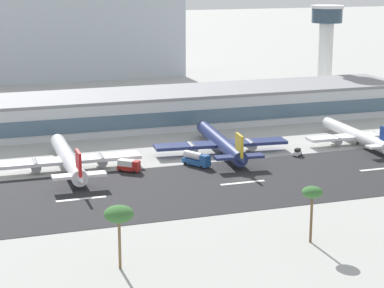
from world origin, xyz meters
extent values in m
plane|color=#A8A8A3|center=(0.00, 0.00, 0.00)|extent=(1400.00, 1400.00, 0.00)
cube|color=#262628|center=(0.00, -2.89, 0.04)|extent=(800.00, 41.80, 0.08)
cube|color=white|center=(-42.00, -2.89, 0.09)|extent=(12.00, 1.20, 0.01)
cube|color=white|center=(-0.66, -2.89, 0.09)|extent=(12.00, 1.20, 0.01)
cube|color=white|center=(39.61, -2.89, 0.09)|extent=(12.00, 1.20, 0.01)
cube|color=silver|center=(4.34, 70.71, 5.32)|extent=(167.26, 28.44, 10.64)
cube|color=#476075|center=(4.34, 56.34, 4.79)|extent=(162.24, 0.30, 4.79)
cube|color=gray|center=(4.34, 70.71, 11.14)|extent=(168.93, 28.73, 1.00)
cylinder|color=silver|center=(78.76, 100.28, 15.55)|extent=(5.98, 5.98, 31.09)
cylinder|color=#2D4251|center=(78.76, 100.28, 34.01)|extent=(12.56, 12.56, 5.83)
cylinder|color=silver|center=(78.76, 100.28, 37.52)|extent=(13.56, 13.56, 1.20)
cube|color=#A8B2BC|center=(-18.46, 186.60, 21.64)|extent=(119.77, 27.01, 43.28)
cylinder|color=white|center=(-40.85, 23.81, 3.21)|extent=(4.60, 41.46, 4.14)
sphere|color=white|center=(-40.62, 44.51, 3.21)|extent=(3.93, 3.93, 3.93)
cone|color=white|center=(-41.08, 3.10, 3.21)|extent=(3.81, 7.50, 3.73)
cube|color=white|center=(-40.86, 22.98, 2.80)|extent=(39.39, 6.65, 0.91)
cylinder|color=gray|center=(-32.01, 22.88, 2.07)|extent=(2.76, 5.83, 2.69)
cylinder|color=gray|center=(-49.71, 23.08, 2.07)|extent=(2.76, 5.83, 2.69)
cube|color=white|center=(-41.06, 4.76, 3.62)|extent=(13.41, 3.56, 0.73)
cube|color=red|center=(-41.06, 4.76, 6.52)|extent=(0.72, 5.60, 6.63)
cylinder|color=black|center=(-40.87, 21.74, 0.57)|extent=(0.75, 0.75, 1.14)
cylinder|color=navy|center=(4.82, 27.77, 3.21)|extent=(7.85, 41.59, 4.14)
sphere|color=navy|center=(6.68, 48.38, 3.21)|extent=(3.93, 3.93, 3.93)
cone|color=navy|center=(2.95, 7.16, 3.21)|extent=(4.38, 7.75, 3.72)
cube|color=navy|center=(4.74, 26.95, 2.79)|extent=(40.11, 9.76, 0.91)
cylinder|color=gray|center=(13.64, 26.14, 2.07)|extent=(3.20, 6.01, 2.69)
cylinder|color=gray|center=(-4.16, 27.75, 2.07)|extent=(3.20, 6.01, 2.69)
cube|color=navy|center=(3.10, 8.81, 3.62)|extent=(13.76, 4.62, 0.73)
cube|color=gold|center=(3.10, 8.81, 6.52)|extent=(1.16, 5.62, 6.62)
cylinder|color=black|center=(4.63, 25.71, 0.57)|extent=(0.74, 0.74, 1.14)
cylinder|color=white|center=(48.64, 25.01, 2.82)|extent=(4.51, 36.41, 3.63)
sphere|color=white|center=(49.08, 43.17, 2.82)|extent=(3.45, 3.45, 3.45)
cube|color=white|center=(48.62, 24.28, 2.45)|extent=(32.39, 6.22, 0.80)
cylinder|color=gray|center=(55.88, 24.11, 1.82)|extent=(2.48, 5.14, 2.36)
cylinder|color=gray|center=(41.36, 24.45, 1.82)|extent=(2.48, 5.14, 2.36)
cube|color=white|center=(48.24, 8.30, 3.18)|extent=(11.04, 3.26, 0.64)
cylinder|color=black|center=(48.60, 23.19, 0.50)|extent=(0.65, 0.65, 1.00)
cube|color=#B2231E|center=(-25.74, 16.22, 1.05)|extent=(6.17, 5.65, 1.20)
cube|color=silver|center=(-26.30, 16.67, 2.45)|extent=(4.81, 4.51, 1.60)
cube|color=#B2231E|center=(-24.07, 14.86, 2.40)|extent=(2.70, 2.77, 1.50)
cylinder|color=black|center=(-24.87, 13.96, 0.45)|extent=(0.88, 0.78, 0.90)
cylinder|color=black|center=(-23.36, 15.83, 0.45)|extent=(0.88, 0.78, 0.90)
cylinder|color=black|center=(-28.13, 16.61, 0.45)|extent=(0.88, 0.78, 0.90)
cylinder|color=black|center=(-26.62, 18.47, 0.45)|extent=(0.88, 0.78, 0.90)
cube|color=#23569E|center=(-6.74, 15.85, 1.15)|extent=(6.47, 8.67, 1.40)
cylinder|color=silver|center=(-7.24, 16.73, 2.90)|extent=(4.69, 6.06, 2.10)
cube|color=#23569E|center=(-5.14, 13.04, 2.75)|extent=(3.09, 2.96, 1.80)
cylinder|color=black|center=(-6.40, 12.62, 0.45)|extent=(0.69, 0.92, 0.90)
cylinder|color=black|center=(-4.14, 13.91, 0.45)|extent=(0.69, 0.92, 0.90)
cylinder|color=black|center=(-9.34, 17.79, 0.45)|extent=(0.69, 0.92, 0.90)
cylinder|color=black|center=(-7.08, 19.08, 0.45)|extent=(0.69, 0.92, 0.90)
cube|color=white|center=(24.76, 16.89, 0.80)|extent=(3.44, 3.34, 1.00)
cube|color=black|center=(24.76, 16.89, 1.75)|extent=(2.28, 2.24, 0.90)
cylinder|color=black|center=(23.39, 16.73, 0.30)|extent=(0.63, 0.61, 0.60)
cylinder|color=black|center=(24.47, 15.55, 0.30)|extent=(0.63, 0.61, 0.60)
cylinder|color=black|center=(25.05, 18.24, 0.30)|extent=(0.63, 0.61, 0.60)
cylinder|color=black|center=(26.13, 17.06, 0.30)|extent=(0.63, 0.61, 0.60)
cylinder|color=brown|center=(-42.28, -45.24, 5.29)|extent=(0.53, 0.53, 10.57)
ellipsoid|color=#386B33|center=(-42.28, -45.24, 10.57)|extent=(5.45, 5.45, 3.00)
cylinder|color=brown|center=(-3.21, -44.59, 5.25)|extent=(0.52, 0.52, 10.49)
ellipsoid|color=#386B33|center=(-3.21, -44.59, 10.49)|extent=(4.15, 4.15, 2.28)
camera|label=1|loc=(-68.46, -164.73, 53.77)|focal=67.14mm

